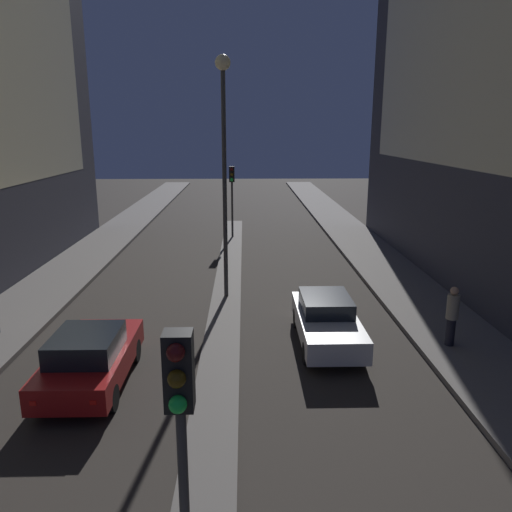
{
  "coord_description": "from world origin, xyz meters",
  "views": [
    {
      "loc": [
        0.72,
        -1.23,
        6.39
      ],
      "look_at": [
        1.13,
        15.89,
        2.04
      ],
      "focal_mm": 35.0,
      "sensor_mm": 36.0,
      "label": 1
    }
  ],
  "objects": [
    {
      "name": "median_strip",
      "position": [
        0.0,
        17.33,
        0.05
      ],
      "size": [
        1.12,
        32.66,
        0.11
      ],
      "color": "#66605B",
      "rests_on": "ground"
    },
    {
      "name": "traffic_light_near",
      "position": [
        0.0,
        3.68,
        3.2
      ],
      "size": [
        0.32,
        0.42,
        4.19
      ],
      "color": "#383838",
      "rests_on": "median_strip"
    },
    {
      "name": "pedestrian_on_right_sidewalk",
      "position": [
        6.8,
        12.36,
        1.13
      ],
      "size": [
        0.35,
        0.35,
        1.81
      ],
      "color": "black",
      "rests_on": "sidewalk_right"
    },
    {
      "name": "car_left_lane",
      "position": [
        -3.21,
        10.49,
        0.77
      ],
      "size": [
        1.84,
        4.18,
        1.52
      ],
      "color": "maroon",
      "rests_on": "ground"
    },
    {
      "name": "car_right_lane",
      "position": [
        3.21,
        12.97,
        0.74
      ],
      "size": [
        1.73,
        4.37,
        1.44
      ],
      "color": "silver",
      "rests_on": "ground"
    },
    {
      "name": "traffic_light_mid",
      "position": [
        0.0,
        28.25,
        3.2
      ],
      "size": [
        0.32,
        0.42,
        4.19
      ],
      "color": "#383838",
      "rests_on": "median_strip"
    },
    {
      "name": "street_lamp",
      "position": [
        0.0,
        17.23,
        6.2
      ],
      "size": [
        0.55,
        0.55,
        8.82
      ],
      "color": "#383838",
      "rests_on": "median_strip"
    }
  ]
}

